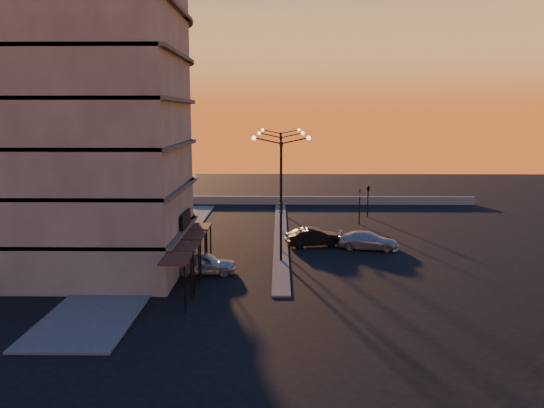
{
  "coord_description": "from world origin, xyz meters",
  "views": [
    {
      "loc": [
        -0.12,
        -38.95,
        11.07
      ],
      "look_at": [
        -0.75,
        4.94,
        3.61
      ],
      "focal_mm": 35.0,
      "sensor_mm": 36.0,
      "label": 1
    }
  ],
  "objects_px": {
    "streetlamp_mid": "(281,174)",
    "car_hatchback": "(204,263)",
    "car_sedan": "(314,237)",
    "traffic_light_main": "(281,217)",
    "car_wagon": "(368,240)"
  },
  "relations": [
    {
      "from": "streetlamp_mid",
      "to": "car_hatchback",
      "type": "distance_m",
      "value": 14.99
    },
    {
      "from": "car_hatchback",
      "to": "car_sedan",
      "type": "height_order",
      "value": "car_sedan"
    },
    {
      "from": "streetlamp_mid",
      "to": "car_sedan",
      "type": "height_order",
      "value": "streetlamp_mid"
    },
    {
      "from": "traffic_light_main",
      "to": "car_sedan",
      "type": "height_order",
      "value": "traffic_light_main"
    },
    {
      "from": "streetlamp_mid",
      "to": "car_wagon",
      "type": "distance_m",
      "value": 10.63
    },
    {
      "from": "car_hatchback",
      "to": "car_wagon",
      "type": "xyz_separation_m",
      "value": [
        12.65,
        7.06,
        -0.03
      ]
    },
    {
      "from": "car_wagon",
      "to": "streetlamp_mid",
      "type": "bearing_deg",
      "value": 61.85
    },
    {
      "from": "traffic_light_main",
      "to": "car_sedan",
      "type": "distance_m",
      "value": 4.04
    },
    {
      "from": "car_wagon",
      "to": "car_hatchback",
      "type": "bearing_deg",
      "value": 130.89
    },
    {
      "from": "car_hatchback",
      "to": "car_wagon",
      "type": "bearing_deg",
      "value": -62.34
    },
    {
      "from": "streetlamp_mid",
      "to": "car_hatchback",
      "type": "xyz_separation_m",
      "value": [
        -5.39,
        -13.12,
        -4.83
      ]
    },
    {
      "from": "car_hatchback",
      "to": "car_sedan",
      "type": "xyz_separation_m",
      "value": [
        8.21,
        7.99,
        0.02
      ]
    },
    {
      "from": "traffic_light_main",
      "to": "car_wagon",
      "type": "relative_size",
      "value": 0.85
    },
    {
      "from": "car_sedan",
      "to": "streetlamp_mid",
      "type": "bearing_deg",
      "value": 15.94
    },
    {
      "from": "streetlamp_mid",
      "to": "car_sedan",
      "type": "distance_m",
      "value": 7.58
    }
  ]
}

